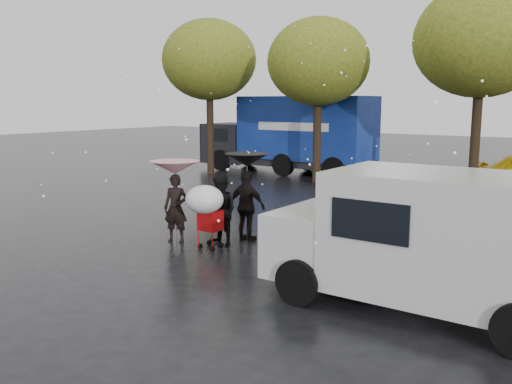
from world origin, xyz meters
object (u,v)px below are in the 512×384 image
Objects in this scene: vendor_cart at (360,218)px; white_van at (432,239)px; person_black at (247,206)px; blue_truck at (291,135)px; shopping_cart at (206,203)px; person_pink at (176,208)px.

vendor_cart is 0.31× the size of white_van.
person_black is 12.61m from blue_truck.
blue_truck is at bearing 128.77° from white_van.
person_black is 0.20× the size of blue_truck.
white_van is (5.17, -0.69, 0.10)m from shopping_cart.
person_pink is 13.02m from blue_truck.
white_van is 0.59× the size of blue_truck.
shopping_cart is 13.54m from blue_truck.
blue_truck reaches higher than vendor_cart.
person_black is at bearing 16.61° from person_pink.
person_black is at bearing 76.62° from shopping_cart.
person_black is 0.34× the size of white_van.
shopping_cart is 5.22m from white_van.
blue_truck is (-4.31, 12.25, 0.96)m from person_pink.
white_van is at bearing -48.09° from vendor_cart.
shopping_cart is at bearing 76.53° from person_black.
blue_truck is at bearing -63.45° from person_black.
shopping_cart is (1.05, -0.17, 0.26)m from person_pink.
blue_truck reaches higher than white_van.
white_van is at bearing -28.24° from person_pink.
person_black is 1.15× the size of shopping_cart.
blue_truck reaches higher than person_black.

